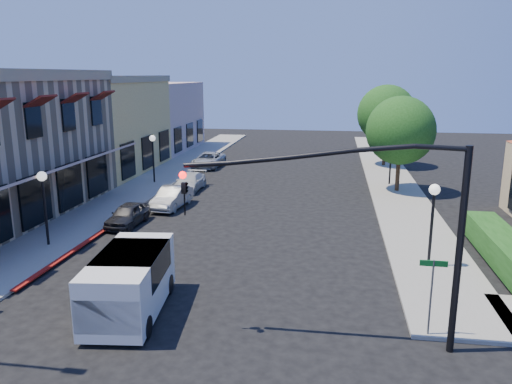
# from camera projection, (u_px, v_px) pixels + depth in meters

# --- Properties ---
(ground) EXTENTS (120.00, 120.00, 0.00)m
(ground) POSITION_uv_depth(u_px,v_px,m) (168.00, 355.00, 14.24)
(ground) COLOR black
(ground) RESTS_ON ground
(sidewalk_left) EXTENTS (3.50, 50.00, 0.12)m
(sidewalk_left) POSITION_uv_depth(u_px,v_px,m) (173.00, 170.00, 41.51)
(sidewalk_left) COLOR gray
(sidewalk_left) RESTS_ON ground
(sidewalk_right) EXTENTS (3.50, 50.00, 0.12)m
(sidewalk_right) POSITION_uv_depth(u_px,v_px,m) (389.00, 177.00, 38.85)
(sidewalk_right) COLOR gray
(sidewalk_right) RESTS_ON ground
(curb_red_strip) EXTENTS (0.25, 10.00, 0.06)m
(curb_red_strip) POSITION_uv_depth(u_px,v_px,m) (81.00, 249.00, 22.98)
(curb_red_strip) COLOR maroon
(curb_red_strip) RESTS_ON ground
(yellow_stucco_building) EXTENTS (10.00, 12.00, 7.60)m
(yellow_stucco_building) POSITION_uv_depth(u_px,v_px,m) (88.00, 125.00, 40.72)
(yellow_stucco_building) COLOR tan
(yellow_stucco_building) RESTS_ON ground
(pink_stucco_building) EXTENTS (10.00, 12.00, 7.00)m
(pink_stucco_building) POSITION_uv_depth(u_px,v_px,m) (143.00, 117.00, 52.32)
(pink_stucco_building) COLOR tan
(pink_stucco_building) RESTS_ON ground
(hedge) EXTENTS (1.40, 8.00, 1.10)m
(hedge) POSITION_uv_depth(u_px,v_px,m) (502.00, 264.00, 21.11)
(hedge) COLOR #194513
(hedge) RESTS_ON ground
(street_tree_a) EXTENTS (4.56, 4.56, 6.48)m
(street_tree_a) POSITION_uv_depth(u_px,v_px,m) (401.00, 131.00, 33.09)
(street_tree_a) COLOR #372516
(street_tree_a) RESTS_ON ground
(street_tree_b) EXTENTS (4.94, 4.94, 7.02)m
(street_tree_b) POSITION_uv_depth(u_px,v_px,m) (386.00, 114.00, 42.62)
(street_tree_b) COLOR #372516
(street_tree_b) RESTS_ON ground
(signal_mast_arm) EXTENTS (8.01, 0.39, 6.00)m
(signal_mast_arm) POSITION_uv_depth(u_px,v_px,m) (382.00, 212.00, 13.85)
(signal_mast_arm) COLOR black
(signal_mast_arm) RESTS_ON ground
(street_name_sign) EXTENTS (0.80, 0.06, 2.50)m
(street_name_sign) POSITION_uv_depth(u_px,v_px,m) (432.00, 286.00, 14.82)
(street_name_sign) COLOR #595B5E
(street_name_sign) RESTS_ON ground
(lamppost_left_near) EXTENTS (0.44, 0.44, 3.57)m
(lamppost_left_near) POSITION_uv_depth(u_px,v_px,m) (43.00, 190.00, 22.59)
(lamppost_left_near) COLOR black
(lamppost_left_near) RESTS_ON ground
(lamppost_left_far) EXTENTS (0.44, 0.44, 3.57)m
(lamppost_left_far) POSITION_uv_depth(u_px,v_px,m) (153.00, 147.00, 36.05)
(lamppost_left_far) COLOR black
(lamppost_left_far) RESTS_ON ground
(lamppost_right_near) EXTENTS (0.44, 0.44, 3.57)m
(lamppost_right_near) POSITION_uv_depth(u_px,v_px,m) (433.00, 204.00, 20.01)
(lamppost_right_near) COLOR black
(lamppost_right_near) RESTS_ON ground
(lamppost_right_far) EXTENTS (0.44, 0.44, 3.57)m
(lamppost_right_far) POSITION_uv_depth(u_px,v_px,m) (391.00, 148.00, 35.39)
(lamppost_right_far) COLOR black
(lamppost_right_far) RESTS_ON ground
(white_van) EXTENTS (2.54, 4.88, 2.07)m
(white_van) POSITION_uv_depth(u_px,v_px,m) (129.00, 280.00, 16.47)
(white_van) COLOR silver
(white_van) RESTS_ON ground
(parked_car_a) EXTENTS (1.51, 3.50, 1.18)m
(parked_car_a) POSITION_uv_depth(u_px,v_px,m) (128.00, 215.00, 26.38)
(parked_car_a) COLOR black
(parked_car_a) RESTS_ON ground
(parked_car_b) EXTENTS (1.64, 3.92, 1.26)m
(parked_car_b) POSITION_uv_depth(u_px,v_px,m) (172.00, 198.00, 29.87)
(parked_car_b) COLOR #9C9FA1
(parked_car_b) RESTS_ON ground
(parked_car_c) EXTENTS (1.70, 4.01, 1.15)m
(parked_car_c) POSITION_uv_depth(u_px,v_px,m) (189.00, 182.00, 34.41)
(parked_car_c) COLOR #B8B8B6
(parked_car_c) RESTS_ON ground
(parked_car_d) EXTENTS (2.35, 4.69, 1.27)m
(parked_car_d) POSITION_uv_depth(u_px,v_px,m) (209.00, 160.00, 43.00)
(parked_car_d) COLOR #B7BABC
(parked_car_d) RESTS_ON ground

